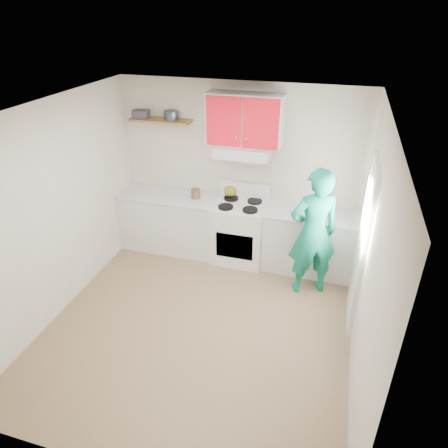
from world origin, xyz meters
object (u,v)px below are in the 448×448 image
(crock, at_px, (196,194))
(tin, at_px, (171,115))
(stove, at_px, (240,232))
(kettle, at_px, (231,191))
(person, at_px, (313,233))

(crock, bearing_deg, tin, 158.91)
(stove, xyz_separation_m, crock, (-0.70, 0.04, 0.52))
(stove, relative_size, kettle, 4.33)
(person, bearing_deg, tin, -40.75)
(tin, distance_m, kettle, 1.39)
(kettle, distance_m, crock, 0.53)
(tin, distance_m, person, 2.58)
(crock, height_order, person, person)
(person, bearing_deg, stove, -47.55)
(kettle, bearing_deg, tin, -177.11)
(tin, xyz_separation_m, person, (2.18, -0.68, -1.21))
(tin, distance_m, crock, 1.19)
(kettle, bearing_deg, stove, -49.92)
(stove, xyz_separation_m, kettle, (-0.22, 0.25, 0.55))
(tin, bearing_deg, stove, -9.94)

